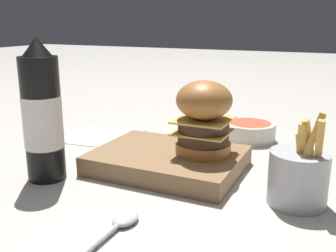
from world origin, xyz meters
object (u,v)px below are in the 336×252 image
at_px(side_bowl, 249,130).
at_px(spoon, 119,224).
at_px(burger, 204,117).
at_px(ketchup_bottle, 43,116).
at_px(fries_basket, 299,176).
at_px(serving_board, 168,160).

bearing_deg(side_bowl, spoon, 82.99).
distance_m(burger, ketchup_bottle, 0.29).
bearing_deg(side_bowl, fries_basket, 116.22).
distance_m(serving_board, fries_basket, 0.25).
height_order(burger, side_bowl, burger).
bearing_deg(serving_board, spoon, 98.27).
distance_m(ketchup_bottle, side_bowl, 0.48).
bearing_deg(burger, side_bowl, -97.04).
xyz_separation_m(ketchup_bottle, spoon, (-0.21, 0.10, -0.11)).
xyz_separation_m(burger, side_bowl, (-0.03, -0.24, -0.08)).
distance_m(ketchup_bottle, spoon, 0.26).
height_order(serving_board, ketchup_bottle, ketchup_bottle).
bearing_deg(ketchup_bottle, serving_board, -143.79).
bearing_deg(serving_board, burger, -164.39).
height_order(serving_board, burger, burger).
relative_size(ketchup_bottle, side_bowl, 2.05).
relative_size(serving_board, ketchup_bottle, 1.09).
distance_m(ketchup_bottle, fries_basket, 0.44).
xyz_separation_m(serving_board, burger, (-0.06, -0.02, 0.09)).
height_order(side_bowl, spoon, side_bowl).
bearing_deg(burger, fries_basket, 160.42).
relative_size(ketchup_bottle, spoon, 1.54).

